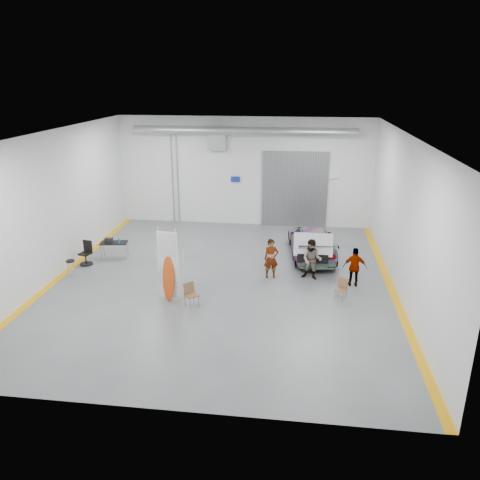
# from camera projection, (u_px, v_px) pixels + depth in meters

# --- Properties ---
(ground) EXTENTS (16.00, 16.00, 0.00)m
(ground) POSITION_uv_depth(u_px,v_px,m) (222.00, 281.00, 19.38)
(ground) COLOR #585B5F
(ground) RESTS_ON ground
(room_shell) EXTENTS (14.02, 16.18, 6.01)m
(room_shell) POSITION_uv_depth(u_px,v_px,m) (234.00, 173.00, 20.07)
(room_shell) COLOR silver
(room_shell) RESTS_ON ground
(sedan_car) EXTENTS (2.44, 5.00, 1.40)m
(sedan_car) POSITION_uv_depth(u_px,v_px,m) (312.00, 242.00, 21.90)
(sedan_car) COLOR white
(sedan_car) RESTS_ON ground
(person_a) EXTENTS (0.69, 0.53, 1.69)m
(person_a) POSITION_uv_depth(u_px,v_px,m) (271.00, 259.00, 19.48)
(person_a) COLOR #9B7454
(person_a) RESTS_ON ground
(person_b) EXTENTS (0.98, 0.84, 1.73)m
(person_b) POSITION_uv_depth(u_px,v_px,m) (312.00, 260.00, 19.32)
(person_b) COLOR #44617D
(person_b) RESTS_ON ground
(person_c) EXTENTS (0.95, 0.42, 1.63)m
(person_c) POSITION_uv_depth(u_px,v_px,m) (355.00, 267.00, 18.69)
(person_c) COLOR #A75737
(person_c) RESTS_ON ground
(surfboard_display) EXTENTS (0.82, 0.30, 2.90)m
(surfboard_display) POSITION_uv_depth(u_px,v_px,m) (169.00, 272.00, 17.34)
(surfboard_display) COLOR white
(surfboard_display) RESTS_ON ground
(folding_chair_near) EXTENTS (0.60, 0.67, 0.91)m
(folding_chair_near) POSITION_uv_depth(u_px,v_px,m) (192.00, 300.00, 17.16)
(folding_chair_near) COLOR brown
(folding_chair_near) RESTS_ON ground
(folding_chair_far) EXTENTS (0.52, 0.55, 0.82)m
(folding_chair_far) POSITION_uv_depth(u_px,v_px,m) (340.00, 293.00, 17.72)
(folding_chair_far) COLOR brown
(folding_chair_far) RESTS_ON ground
(shop_stool) EXTENTS (0.38, 0.38, 0.75)m
(shop_stool) POSITION_uv_depth(u_px,v_px,m) (71.00, 269.00, 19.68)
(shop_stool) COLOR black
(shop_stool) RESTS_ON ground
(work_table) EXTENTS (1.30, 0.80, 1.00)m
(work_table) POSITION_uv_depth(u_px,v_px,m) (112.00, 242.00, 21.61)
(work_table) COLOR #919499
(work_table) RESTS_ON ground
(office_chair) EXTENTS (0.57, 0.59, 1.07)m
(office_chair) POSITION_uv_depth(u_px,v_px,m) (86.00, 254.00, 20.98)
(office_chair) COLOR black
(office_chair) RESTS_ON ground
(trunk_lid) EXTENTS (1.63, 0.99, 0.04)m
(trunk_lid) POSITION_uv_depth(u_px,v_px,m) (314.00, 243.00, 19.64)
(trunk_lid) COLOR silver
(trunk_lid) RESTS_ON sedan_car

